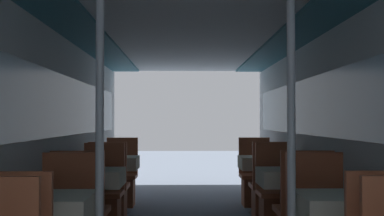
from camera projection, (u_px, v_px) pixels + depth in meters
wall_left at (39, 136)px, 4.64m from camera, size 0.05×9.97×2.08m
wall_right at (345, 135)px, 4.69m from camera, size 0.05×9.97×2.08m
ceiling_panel at (192, 18)px, 4.69m from camera, size 2.68×9.97×0.07m
dining_table_left_1 at (46, 213)px, 3.45m from camera, size 0.59×0.59×0.74m
support_pole_left_1 at (100, 148)px, 3.46m from camera, size 0.06×0.06×2.08m
dining_table_left_2 at (93, 181)px, 5.24m from camera, size 0.59×0.59×0.74m
chair_left_far_2 at (102, 206)px, 5.82m from camera, size 0.45×0.45×0.97m
dining_table_left_3 at (116, 165)px, 7.03m from camera, size 0.59×0.59×0.74m
chair_left_near_3 at (109, 198)px, 6.42m from camera, size 0.45×0.45×0.97m
chair_left_far_3 at (121, 186)px, 7.61m from camera, size 0.45×0.45×0.97m
dining_table_right_1 at (344, 212)px, 3.48m from camera, size 0.59×0.59×0.74m
support_pole_right_1 at (291, 148)px, 3.49m from camera, size 0.06×0.06×2.08m
dining_table_right_2 at (289, 181)px, 5.27m from camera, size 0.59×0.59×0.74m
chair_right_far_2 at (278, 205)px, 5.86m from camera, size 0.45×0.45×0.97m
dining_table_right_3 at (262, 165)px, 7.06m from camera, size 0.59×0.59×0.74m
chair_right_near_3 at (269, 197)px, 6.46m from camera, size 0.45×0.45×0.97m
chair_right_far_3 at (256, 185)px, 7.65m from camera, size 0.45×0.45×0.97m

